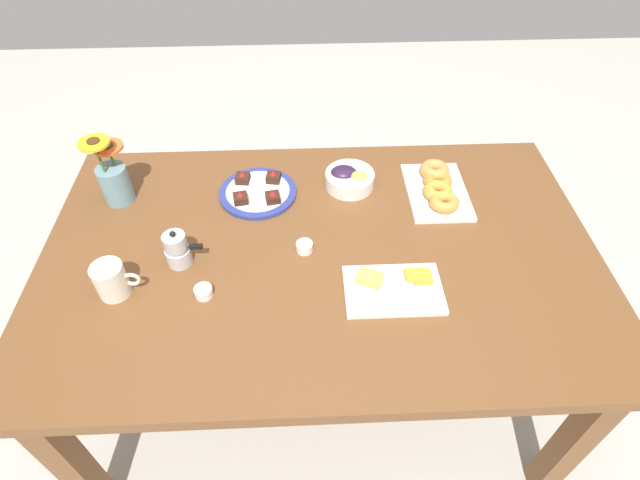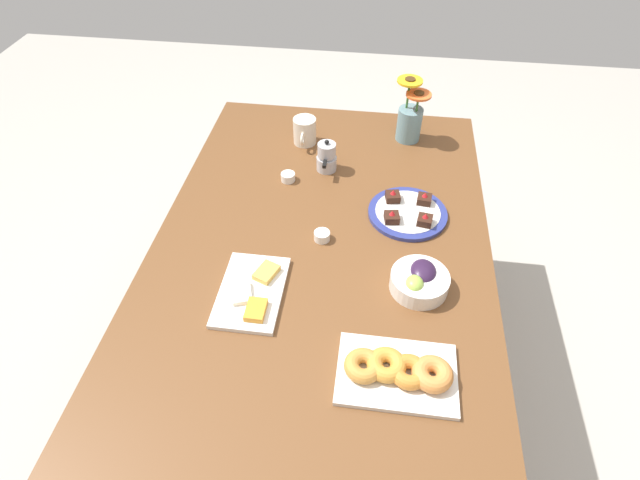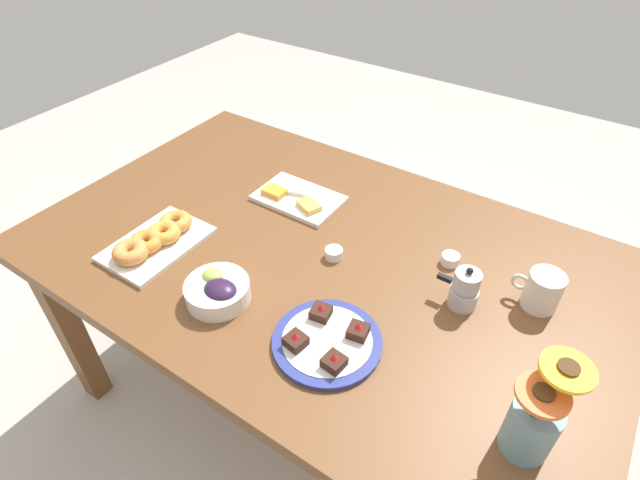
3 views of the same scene
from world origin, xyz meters
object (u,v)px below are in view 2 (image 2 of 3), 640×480
grape_bowl (420,280)px  moka_pot (327,157)px  dining_table (320,269)px  jam_cup_honey (288,177)px  jam_cup_berry (324,236)px  flower_vase (410,120)px  cheese_platter (252,292)px  croissant_platter (398,371)px  coffee_mug (305,131)px  dessert_plate (408,212)px

grape_bowl → moka_pot: size_ratio=1.33×
dining_table → jam_cup_honey: (-0.31, -0.15, 0.10)m
jam_cup_berry → flower_vase: size_ratio=0.20×
jam_cup_honey → jam_cup_berry: same height
grape_bowl → jam_cup_honey: grape_bowl is taller
grape_bowl → jam_cup_berry: (-0.15, -0.28, -0.01)m
dining_table → flower_vase: flower_vase is taller
cheese_platter → flower_vase: (-0.81, 0.41, 0.07)m
croissant_platter → coffee_mug: bearing=-158.7°
cheese_platter → moka_pot: size_ratio=2.18×
flower_vase → moka_pot: size_ratio=1.98×
cheese_platter → jam_cup_berry: bearing=145.1°
dining_table → jam_cup_berry: jam_cup_berry is taller
croissant_platter → jam_cup_honey: size_ratio=5.83×
grape_bowl → jam_cup_berry: 0.32m
cheese_platter → jam_cup_honey: cheese_platter is taller
dining_table → croissant_platter: bearing=31.2°
jam_cup_honey → flower_vase: 0.51m
jam_cup_honey → flower_vase: (-0.31, 0.40, 0.07)m
dining_table → grape_bowl: bearing=69.4°
croissant_platter → jam_cup_honey: bearing=-151.1°
croissant_platter → dessert_plate: (-0.58, 0.02, -0.01)m
dessert_plate → dining_table: bearing=-53.3°
dining_table → jam_cup_berry: (-0.04, 0.00, 0.10)m
flower_vase → moka_pot: bearing=-50.3°
croissant_platter → dessert_plate: bearing=178.2°
dessert_plate → moka_pot: size_ratio=2.08×
dining_table → croissant_platter: croissant_platter is taller
grape_bowl → cheese_platter: 0.45m
coffee_mug → cheese_platter: 0.74m
dining_table → dessert_plate: 0.33m
jam_cup_berry → jam_cup_honey: bearing=-149.8°
jam_cup_berry → dining_table: bearing=-6.0°
dining_table → croissant_platter: 0.47m
croissant_platter → cheese_platter: bearing=-116.7°
dining_table → dessert_plate: (-0.19, 0.25, 0.10)m
dessert_plate → grape_bowl: bearing=6.2°
jam_cup_honey → coffee_mug: bearing=174.8°
grape_bowl → flower_vase: (-0.73, -0.04, 0.05)m
cheese_platter → grape_bowl: bearing=100.5°
coffee_mug → flower_vase: flower_vase is taller
grape_bowl → flower_vase: 0.73m
dessert_plate → moka_pot: (-0.20, -0.28, 0.04)m
croissant_platter → flower_vase: (-1.01, 0.01, 0.06)m
dining_table → jam_cup_berry: size_ratio=33.33×
flower_vase → jam_cup_honey: bearing=-52.2°
cheese_platter → croissant_platter: size_ratio=0.93×
dining_table → moka_pot: bearing=-175.7°
coffee_mug → grape_bowl: bearing=32.4°
cheese_platter → dining_table: bearing=140.1°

